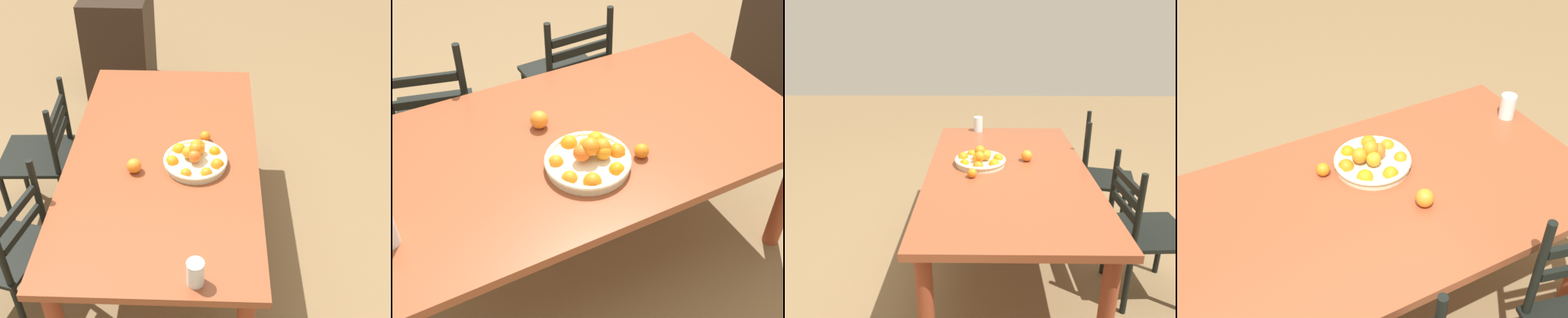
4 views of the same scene
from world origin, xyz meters
The scene contains 7 objects.
ground_plane centered at (0.00, 0.00, 0.00)m, with size 12.00×12.00×0.00m, color olive.
dining_table centered at (0.00, 0.00, 0.64)m, with size 1.94×1.07×0.73m.
chair_near_window centered at (0.32, 0.82, 0.45)m, with size 0.45×0.45×0.92m.
chair_by_cabinet centered at (-0.49, 0.80, 0.45)m, with size 0.51×0.51×0.96m.
fruit_bowl centered at (-0.07, -0.19, 0.77)m, with size 0.35×0.35×0.14m.
orange_loose_0 centered at (0.14, -0.24, 0.76)m, with size 0.06×0.06×0.06m, color orange.
orange_loose_1 centered at (-0.15, 0.14, 0.77)m, with size 0.08×0.08×0.08m, color orange.
Camera 2 is at (-0.80, -1.56, 2.15)m, focal length 47.60 mm.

